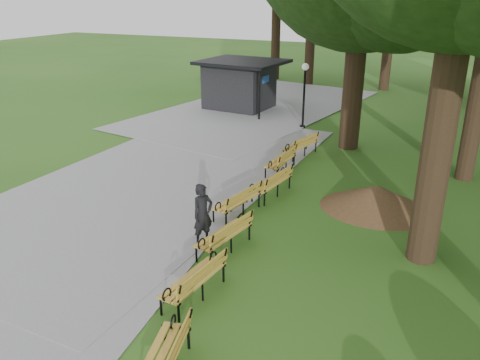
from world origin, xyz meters
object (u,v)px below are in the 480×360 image
at_px(dirt_mound, 376,197).
at_px(bench_4, 272,182).
at_px(bench_3, 237,201).
at_px(person, 203,215).
at_px(bench_2, 224,235).
at_px(bench_5, 280,161).
at_px(bench_6, 300,145).
at_px(bench_0, 161,359).
at_px(lamp_post, 305,82).
at_px(kiosk, 239,84).
at_px(bench_1, 194,280).

relative_size(dirt_mound, bench_4, 1.46).
xyz_separation_m(bench_3, bench_4, (0.40, 1.75, 0.00)).
height_order(person, bench_2, person).
height_order(bench_5, bench_6, same).
bearing_deg(bench_4, bench_2, 10.98).
xyz_separation_m(dirt_mound, bench_4, (-3.19, -0.30, 0.06)).
relative_size(person, bench_6, 0.86).
height_order(dirt_mound, bench_5, bench_5).
height_order(bench_2, bench_3, same).
relative_size(bench_0, bench_3, 1.00).
xyz_separation_m(bench_4, bench_5, (-0.45, 2.06, 0.00)).
relative_size(person, lamp_post, 0.54).
xyz_separation_m(lamp_post, bench_2, (1.71, -11.97, -1.73)).
bearing_deg(lamp_post, bench_3, -83.43).
height_order(person, bench_0, person).
xyz_separation_m(dirt_mound, bench_2, (-3.03, -4.06, 0.06)).
bearing_deg(kiosk, bench_2, -61.61).
xyz_separation_m(lamp_post, bench_3, (1.15, -9.97, -1.73)).
bearing_deg(person, bench_0, -135.78).
bearing_deg(bench_2, bench_5, -164.00).
relative_size(person, bench_1, 0.86).
xyz_separation_m(bench_0, bench_4, (-1.12, 8.07, 0.00)).
height_order(lamp_post, bench_5, lamp_post).
xyz_separation_m(lamp_post, bench_1, (2.01, -14.03, -1.73)).
xyz_separation_m(dirt_mound, bench_5, (-3.64, 1.76, 0.06)).
bearing_deg(bench_0, bench_2, 178.82).
relative_size(person, bench_3, 0.86).
distance_m(bench_0, bench_4, 8.15).
xyz_separation_m(lamp_post, bench_4, (1.55, -8.22, -1.73)).
relative_size(bench_4, bench_6, 1.00).
height_order(kiosk, bench_3, kiosk).
bearing_deg(dirt_mound, bench_0, -103.89).
bearing_deg(dirt_mound, bench_6, 133.13).
xyz_separation_m(bench_1, bench_6, (-0.83, 9.91, 0.00)).
relative_size(bench_0, bench_1, 1.00).
xyz_separation_m(person, bench_0, (1.60, -4.43, -0.38)).
distance_m(dirt_mound, bench_4, 3.21).
bearing_deg(lamp_post, bench_0, -80.69).
bearing_deg(bench_1, bench_0, 22.51).
relative_size(bench_0, bench_4, 1.00).
bearing_deg(bench_4, person, 1.03).
bearing_deg(bench_1, bench_3, -161.84).
distance_m(bench_1, bench_6, 9.95).
bearing_deg(kiosk, bench_4, -55.42).
xyz_separation_m(bench_3, bench_6, (0.03, 5.85, 0.00)).
relative_size(dirt_mound, bench_2, 1.46).
xyz_separation_m(bench_1, bench_3, (-0.86, 4.06, 0.00)).
height_order(bench_1, bench_6, same).
height_order(kiosk, bench_2, kiosk).
bearing_deg(bench_2, bench_3, -154.35).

